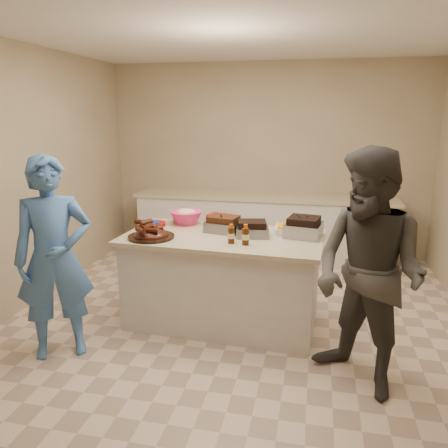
% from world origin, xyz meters
% --- Properties ---
extents(room, '(4.50, 5.00, 2.70)m').
position_xyz_m(room, '(0.00, 0.00, 0.00)').
color(room, tan).
rests_on(room, ground).
extents(back_counter, '(3.60, 0.64, 0.90)m').
position_xyz_m(back_counter, '(0.00, 2.20, 0.45)').
color(back_counter, silver).
rests_on(back_counter, ground).
extents(island, '(1.92, 1.09, 0.88)m').
position_xyz_m(island, '(-0.13, 0.13, 0.00)').
color(island, silver).
rests_on(island, ground).
extents(rib_platter, '(0.55, 0.55, 0.17)m').
position_xyz_m(rib_platter, '(-0.76, -0.08, 0.88)').
color(rib_platter, '#46180C').
rests_on(rib_platter, island).
extents(pulled_pork_tray, '(0.37, 0.31, 0.10)m').
position_xyz_m(pulled_pork_tray, '(-0.15, 0.28, 0.88)').
color(pulled_pork_tray, '#47230F').
rests_on(pulled_pork_tray, island).
extents(brisket_tray, '(0.34, 0.30, 0.09)m').
position_xyz_m(brisket_tray, '(0.14, 0.18, 0.88)').
color(brisket_tray, black).
rests_on(brisket_tray, island).
extents(roasting_pan, '(0.37, 0.37, 0.13)m').
position_xyz_m(roasting_pan, '(0.61, 0.26, 0.88)').
color(roasting_pan, gray).
rests_on(roasting_pan, island).
extents(coleslaw_bowl, '(0.36, 0.36, 0.23)m').
position_xyz_m(coleslaw_bowl, '(-0.60, 0.50, 0.88)').
color(coleslaw_bowl, '#E72D72').
rests_on(coleslaw_bowl, island).
extents(sausage_plate, '(0.38, 0.38, 0.05)m').
position_xyz_m(sausage_plate, '(0.02, 0.40, 0.88)').
color(sausage_plate, silver).
rests_on(sausage_plate, island).
extents(mac_cheese_dish, '(0.35, 0.27, 0.09)m').
position_xyz_m(mac_cheese_dish, '(0.51, 0.34, 0.88)').
color(mac_cheese_dish, orange).
rests_on(mac_cheese_dish, island).
extents(bbq_bottle_a, '(0.06, 0.06, 0.17)m').
position_xyz_m(bbq_bottle_a, '(-0.00, -0.09, 0.88)').
color(bbq_bottle_a, '#3D1B05').
rests_on(bbq_bottle_a, island).
extents(bbq_bottle_b, '(0.07, 0.07, 0.18)m').
position_xyz_m(bbq_bottle_b, '(0.13, -0.11, 0.88)').
color(bbq_bottle_b, '#3D1B05').
rests_on(bbq_bottle_b, island).
extents(mustard_bottle, '(0.04, 0.04, 0.11)m').
position_xyz_m(mustard_bottle, '(-0.28, 0.33, 0.88)').
color(mustard_bottle, '#D3B809').
rests_on(mustard_bottle, island).
extents(sauce_bowl, '(0.15, 0.05, 0.14)m').
position_xyz_m(sauce_bowl, '(-0.20, 0.28, 0.88)').
color(sauce_bowl, silver).
rests_on(sauce_bowl, island).
extents(plate_stack_large, '(0.29, 0.29, 0.03)m').
position_xyz_m(plate_stack_large, '(-0.92, 0.35, 0.88)').
color(plate_stack_large, '#9B060A').
rests_on(plate_stack_large, island).
extents(plate_stack_small, '(0.21, 0.21, 0.03)m').
position_xyz_m(plate_stack_small, '(-0.93, 0.20, 0.88)').
color(plate_stack_small, '#9B060A').
rests_on(plate_stack_small, island).
extents(plastic_cup, '(0.11, 0.10, 0.10)m').
position_xyz_m(plastic_cup, '(-0.73, 0.56, 0.88)').
color(plastic_cup, '#A7451B').
rests_on(plastic_cup, island).
extents(basket_stack, '(0.26, 0.22, 0.11)m').
position_xyz_m(basket_stack, '(-0.25, 0.53, 0.88)').
color(basket_stack, '#9B060A').
rests_on(basket_stack, island).
extents(guest_blue, '(1.40, 1.78, 0.41)m').
position_xyz_m(guest_blue, '(-1.36, -0.71, 0.00)').
color(guest_blue, '#4374BA').
rests_on(guest_blue, ground).
extents(guest_gray, '(1.86, 1.90, 0.68)m').
position_xyz_m(guest_gray, '(1.10, -0.68, 0.00)').
color(guest_gray, '#474540').
rests_on(guest_gray, ground).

